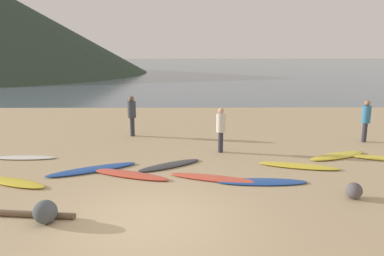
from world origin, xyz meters
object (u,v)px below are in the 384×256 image
at_px(surfboard_6, 262,182).
at_px(surfboard_9, 380,158).
at_px(surfboard_1, 16,182).
at_px(surfboard_5, 215,178).
at_px(person_1, 132,113).
at_px(surfboard_4, 170,165).
at_px(surfboard_0, 24,158).
at_px(surfboard_7, 299,166).
at_px(person_0, 221,126).
at_px(beach_rock_near, 354,191).
at_px(surfboard_3, 128,174).
at_px(driftwood_log, 27,214).
at_px(person_2, 366,118).
at_px(surfboard_2, 92,169).
at_px(surfboard_8, 338,156).
at_px(beach_rock_far, 45,212).

xyz_separation_m(surfboard_6, surfboard_9, (4.28, 2.12, -0.00)).
distance_m(surfboard_1, surfboard_5, 5.33).
bearing_deg(person_1, surfboard_4, -41.53).
relative_size(surfboard_0, surfboard_1, 1.06).
height_order(surfboard_7, person_0, person_0).
relative_size(surfboard_7, beach_rock_near, 5.97).
distance_m(surfboard_9, person_0, 5.27).
distance_m(surfboard_0, surfboard_3, 4.03).
relative_size(surfboard_0, surfboard_7, 0.87).
xyz_separation_m(surfboard_7, driftwood_log, (-6.81, -3.28, 0.03)).
relative_size(surfboard_7, person_1, 1.44).
bearing_deg(beach_rock_near, surfboard_3, 163.47).
bearing_deg(surfboard_1, surfboard_0, 130.63).
bearing_deg(surfboard_6, surfboard_5, 169.19).
xyz_separation_m(surfboard_6, person_2, (4.79, 4.34, 0.92)).
bearing_deg(surfboard_3, surfboard_0, 177.11).
height_order(surfboard_9, person_0, person_0).
height_order(surfboard_2, person_0, person_0).
height_order(surfboard_3, person_1, person_1).
bearing_deg(surfboard_0, surfboard_7, -5.90).
distance_m(surfboard_7, surfboard_8, 1.92).
height_order(surfboard_8, person_0, person_0).
distance_m(person_0, person_2, 5.80).
bearing_deg(driftwood_log, person_1, 80.85).
height_order(surfboard_4, person_0, person_0).
bearing_deg(surfboard_5, person_0, 99.63).
relative_size(surfboard_1, person_0, 1.25).
bearing_deg(surfboard_0, surfboard_8, 0.87).
relative_size(surfboard_0, surfboard_6, 0.84).
height_order(person_0, beach_rock_near, person_0).
xyz_separation_m(surfboard_4, person_1, (-1.71, 3.98, 0.93)).
height_order(surfboard_4, surfboard_8, surfboard_8).
xyz_separation_m(surfboard_1, driftwood_log, (1.13, -1.95, 0.02)).
height_order(surfboard_4, surfboard_7, surfboard_7).
relative_size(surfboard_5, person_2, 1.60).
height_order(surfboard_8, beach_rock_near, beach_rock_near).
xyz_separation_m(surfboard_5, beach_rock_near, (3.22, -1.34, 0.16)).
height_order(person_0, person_2, person_2).
relative_size(surfboard_2, surfboard_6, 1.09).
bearing_deg(person_0, beach_rock_far, 14.80).
bearing_deg(surfboard_0, surfboard_1, -71.20).
height_order(surfboard_2, surfboard_5, surfboard_2).
bearing_deg(surfboard_5, surfboard_4, 155.57).
bearing_deg(surfboard_7, driftwood_log, -137.92).
height_order(surfboard_2, person_1, person_1).
bearing_deg(beach_rock_near, person_2, 62.66).
xyz_separation_m(surfboard_5, surfboard_7, (2.61, 1.05, 0.00)).
xyz_separation_m(surfboard_4, surfboard_6, (2.53, -1.44, -0.01)).
distance_m(surfboard_4, surfboard_9, 6.85).
relative_size(surfboard_2, surfboard_5, 1.03).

